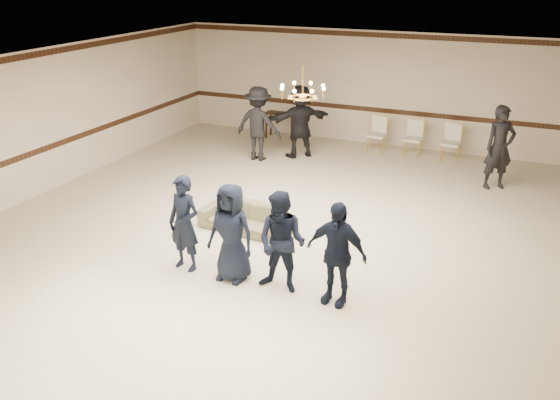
% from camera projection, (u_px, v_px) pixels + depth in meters
% --- Properties ---
extents(room, '(12.01, 14.01, 3.21)m').
position_uv_depth(room, '(282.00, 160.00, 10.63)').
color(room, beige).
rests_on(room, ground).
extents(chair_rail, '(12.00, 0.02, 0.14)m').
position_uv_depth(chair_rail, '(379.00, 110.00, 16.78)').
color(chair_rail, '#361C10').
rests_on(chair_rail, wall_back).
extents(crown_molding, '(12.00, 0.02, 0.14)m').
position_uv_depth(crown_molding, '(384.00, 35.00, 16.00)').
color(crown_molding, '#361C10').
rests_on(crown_molding, wall_back).
extents(chandelier, '(0.94, 0.94, 0.89)m').
position_uv_depth(chandelier, '(303.00, 80.00, 11.00)').
color(chandelier, gold).
rests_on(chandelier, ceiling).
extents(boy_a, '(0.66, 0.49, 1.68)m').
position_uv_depth(boy_a, '(184.00, 224.00, 9.89)').
color(boy_a, black).
rests_on(boy_a, floor).
extents(boy_b, '(0.85, 0.58, 1.68)m').
position_uv_depth(boy_b, '(231.00, 233.00, 9.56)').
color(boy_b, black).
rests_on(boy_b, floor).
extents(boy_c, '(0.83, 0.66, 1.68)m').
position_uv_depth(boy_c, '(282.00, 243.00, 9.22)').
color(boy_c, black).
rests_on(boy_c, floor).
extents(boy_d, '(1.03, 0.52, 1.68)m').
position_uv_depth(boy_d, '(336.00, 253.00, 8.89)').
color(boy_d, black).
rests_on(boy_d, floor).
extents(settee, '(1.90, 0.88, 0.54)m').
position_uv_depth(settee, '(246.00, 218.00, 11.54)').
color(settee, '#686645').
rests_on(settee, floor).
extents(adult_left, '(1.28, 0.76, 1.96)m').
position_uv_depth(adult_left, '(258.00, 124.00, 15.45)').
color(adult_left, black).
rests_on(adult_left, floor).
extents(adult_mid, '(1.70, 1.69, 1.96)m').
position_uv_depth(adult_mid, '(300.00, 121.00, 15.70)').
color(adult_mid, black).
rests_on(adult_mid, floor).
extents(adult_right, '(0.86, 0.79, 1.96)m').
position_uv_depth(adult_right, '(499.00, 148.00, 13.47)').
color(adult_right, black).
rests_on(adult_right, floor).
extents(banquet_chair_left, '(0.51, 0.51, 0.98)m').
position_uv_depth(banquet_chair_left, '(377.00, 135.00, 16.26)').
color(banquet_chair_left, beige).
rests_on(banquet_chair_left, floor).
extents(banquet_chair_mid, '(0.50, 0.50, 0.98)m').
position_uv_depth(banquet_chair_mid, '(413.00, 139.00, 15.89)').
color(banquet_chair_mid, beige).
rests_on(banquet_chair_mid, floor).
extents(banquet_chair_right, '(0.52, 0.52, 0.98)m').
position_uv_depth(banquet_chair_right, '(451.00, 143.00, 15.51)').
color(banquet_chair_right, beige).
rests_on(banquet_chair_right, floor).
extents(console_table, '(0.93, 0.40, 0.78)m').
position_uv_depth(console_table, '(281.00, 125.00, 17.58)').
color(console_table, black).
rests_on(console_table, floor).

